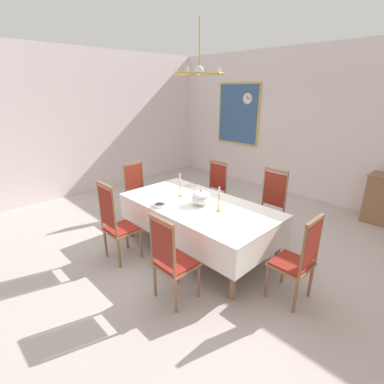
# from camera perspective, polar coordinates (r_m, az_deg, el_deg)

# --- Properties ---
(ground) EXTENTS (7.52, 6.34, 0.04)m
(ground) POSITION_cam_1_polar(r_m,az_deg,el_deg) (4.72, 3.27, -10.41)
(ground) COLOR #BEB2AB
(back_wall) EXTENTS (7.52, 0.08, 3.23)m
(back_wall) POSITION_cam_1_polar(r_m,az_deg,el_deg) (6.84, 22.57, 12.26)
(back_wall) COLOR silver
(back_wall) RESTS_ON ground
(left_wall) EXTENTS (0.08, 6.34, 3.23)m
(left_wall) POSITION_cam_1_polar(r_m,az_deg,el_deg) (7.23, -19.78, 12.95)
(left_wall) COLOR silver
(left_wall) RESTS_ON ground
(dining_table) EXTENTS (2.36, 1.23, 0.76)m
(dining_table) POSITION_cam_1_polar(r_m,az_deg,el_deg) (4.24, 1.23, -3.26)
(dining_table) COLOR #915F4A
(dining_table) RESTS_ON ground
(tablecloth) EXTENTS (2.38, 1.25, 0.41)m
(tablecloth) POSITION_cam_1_polar(r_m,az_deg,el_deg) (4.25, 1.23, -3.63)
(tablecloth) COLOR white
(tablecloth) RESTS_ON dining_table
(chair_south_a) EXTENTS (0.44, 0.42, 1.20)m
(chair_south_a) POSITION_cam_1_polar(r_m,az_deg,el_deg) (4.17, -14.92, -5.98)
(chair_south_a) COLOR #93603A
(chair_south_a) RESTS_ON ground
(chair_north_a) EXTENTS (0.44, 0.42, 1.10)m
(chair_north_a) POSITION_cam_1_polar(r_m,az_deg,el_deg) (5.37, 4.28, 0.29)
(chair_north_a) COLOR olive
(chair_north_a) RESTS_ON ground
(chair_south_b) EXTENTS (0.44, 0.42, 1.10)m
(chair_south_b) POSITION_cam_1_polar(r_m,az_deg,el_deg) (3.31, -4.10, -13.23)
(chair_south_b) COLOR #95574B
(chair_south_b) RESTS_ON ground
(chair_north_b) EXTENTS (0.44, 0.42, 1.19)m
(chair_north_b) POSITION_cam_1_polar(r_m,az_deg,el_deg) (4.72, 15.22, -2.91)
(chair_north_b) COLOR #895D42
(chair_north_b) RESTS_ON ground
(chair_head_west) EXTENTS (0.42, 0.44, 1.09)m
(chair_head_west) POSITION_cam_1_polar(r_m,az_deg,el_deg) (5.44, -10.74, 0.22)
(chair_head_west) COLOR #905947
(chair_head_west) RESTS_ON ground
(chair_head_east) EXTENTS (0.42, 0.44, 1.10)m
(chair_head_east) POSITION_cam_1_polar(r_m,az_deg,el_deg) (3.51, 20.45, -12.48)
(chair_head_east) COLOR #8E594A
(chair_head_east) RESTS_ON ground
(soup_tureen) EXTENTS (0.29, 0.29, 0.23)m
(soup_tureen) POSITION_cam_1_polar(r_m,az_deg,el_deg) (4.14, 1.80, -1.13)
(soup_tureen) COLOR white
(soup_tureen) RESTS_ON tablecloth
(candlestick_west) EXTENTS (0.07, 0.07, 0.38)m
(candlestick_west) POSITION_cam_1_polar(r_m,az_deg,el_deg) (4.43, -2.42, 0.94)
(candlestick_west) COLOR gold
(candlestick_west) RESTS_ON tablecloth
(candlestick_east) EXTENTS (0.07, 0.07, 0.36)m
(candlestick_east) POSITION_cam_1_polar(r_m,az_deg,el_deg) (3.91, 5.42, -1.95)
(candlestick_east) COLOR gold
(candlestick_east) RESTS_ON tablecloth
(bowl_near_left) EXTENTS (0.20, 0.20, 0.04)m
(bowl_near_left) POSITION_cam_1_polar(r_m,az_deg,el_deg) (4.13, -6.58, -2.63)
(bowl_near_left) COLOR white
(bowl_near_left) RESTS_ON tablecloth
(bowl_near_right) EXTENTS (0.15, 0.15, 0.03)m
(bowl_near_right) POSITION_cam_1_polar(r_m,az_deg,el_deg) (4.94, -0.00, 1.34)
(bowl_near_right) COLOR white
(bowl_near_right) RESTS_ON tablecloth
(spoon_primary) EXTENTS (0.06, 0.18, 0.01)m
(spoon_primary) POSITION_cam_1_polar(r_m,az_deg,el_deg) (4.25, -7.41, -2.24)
(spoon_primary) COLOR gold
(spoon_primary) RESTS_ON tablecloth
(spoon_secondary) EXTENTS (0.03, 0.18, 0.01)m
(spoon_secondary) POSITION_cam_1_polar(r_m,az_deg,el_deg) (5.04, -0.61, 1.54)
(spoon_secondary) COLOR gold
(spoon_secondary) RESTS_ON tablecloth
(mounted_clock) EXTENTS (0.28, 0.06, 0.28)m
(mounted_clock) POSITION_cam_1_polar(r_m,az_deg,el_deg) (7.54, 11.18, 17.94)
(mounted_clock) COLOR #D1B251
(framed_painting) EXTENTS (1.27, 0.05, 1.54)m
(framed_painting) POSITION_cam_1_polar(r_m,az_deg,el_deg) (7.73, 9.25, 15.19)
(framed_painting) COLOR #D1B251
(chandelier) EXTENTS (0.66, 0.65, 0.66)m
(chandelier) POSITION_cam_1_polar(r_m,az_deg,el_deg) (3.90, 1.45, 22.76)
(chandelier) COLOR gold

